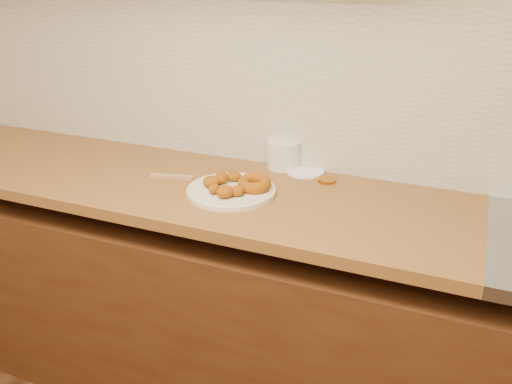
# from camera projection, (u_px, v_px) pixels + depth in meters

# --- Properties ---
(wall_back) EXTENTS (4.00, 0.02, 2.70)m
(wall_back) POSITION_uv_depth(u_px,v_px,m) (355.00, 50.00, 1.85)
(wall_back) COLOR #BDB08D
(wall_back) RESTS_ON ground
(base_cabinet) EXTENTS (3.60, 0.60, 0.77)m
(base_cabinet) POSITION_uv_depth(u_px,v_px,m) (316.00, 332.00, 1.97)
(base_cabinet) COLOR #4C2A14
(base_cabinet) RESTS_ON floor
(butcher_block) EXTENTS (2.30, 0.62, 0.04)m
(butcher_block) POSITION_uv_depth(u_px,v_px,m) (153.00, 181.00, 2.00)
(butcher_block) COLOR brown
(butcher_block) RESTS_ON base_cabinet
(backsplash) EXTENTS (3.60, 0.02, 0.60)m
(backsplash) POSITION_uv_depth(u_px,v_px,m) (351.00, 94.00, 1.90)
(backsplash) COLOR beige
(backsplash) RESTS_ON wall_back
(donut_plate) EXTENTS (0.30, 0.30, 0.02)m
(donut_plate) POSITION_uv_depth(u_px,v_px,m) (231.00, 191.00, 1.84)
(donut_plate) COLOR silver
(donut_plate) RESTS_ON butcher_block
(ring_donut) EXTENTS (0.14, 0.14, 0.05)m
(ring_donut) POSITION_uv_depth(u_px,v_px,m) (254.00, 183.00, 1.83)
(ring_donut) COLOR #9F5507
(ring_donut) RESTS_ON donut_plate
(fried_dough_chunks) EXTENTS (0.17, 0.21, 0.04)m
(fried_dough_chunks) POSITION_uv_depth(u_px,v_px,m) (223.00, 184.00, 1.83)
(fried_dough_chunks) COLOR #9F5507
(fried_dough_chunks) RESTS_ON donut_plate
(plastic_tub) EXTENTS (0.13, 0.13, 0.10)m
(plastic_tub) POSITION_uv_depth(u_px,v_px,m) (283.00, 154.00, 2.06)
(plastic_tub) COLOR silver
(plastic_tub) RESTS_ON butcher_block
(tub_lid) EXTENTS (0.16, 0.16, 0.01)m
(tub_lid) POSITION_uv_depth(u_px,v_px,m) (305.00, 171.00, 2.02)
(tub_lid) COLOR white
(tub_lid) RESTS_ON butcher_block
(brass_jar_lid) EXTENTS (0.07, 0.07, 0.01)m
(brass_jar_lid) POSITION_uv_depth(u_px,v_px,m) (327.00, 180.00, 1.94)
(brass_jar_lid) COLOR #B56A1A
(brass_jar_lid) RESTS_ON butcher_block
(wooden_utensil) EXTENTS (0.16, 0.06, 0.01)m
(wooden_utensil) POSITION_uv_depth(u_px,v_px,m) (171.00, 177.00, 1.97)
(wooden_utensil) COLOR #AB7F55
(wooden_utensil) RESTS_ON butcher_block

